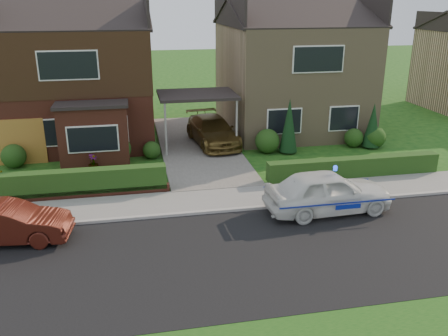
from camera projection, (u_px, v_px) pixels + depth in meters
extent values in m
plane|color=#134312|center=(251.00, 254.00, 14.05)|extent=(120.00, 120.00, 0.00)
cube|color=black|center=(251.00, 254.00, 14.05)|extent=(60.00, 6.00, 0.02)
cube|color=#9E9993|center=(230.00, 210.00, 16.84)|extent=(60.00, 0.16, 0.12)
cube|color=slate|center=(224.00, 199.00, 17.82)|extent=(60.00, 2.00, 0.10)
cube|color=#666059|center=(198.00, 146.00, 24.18)|extent=(3.80, 12.00, 0.12)
cube|color=brown|center=(80.00, 84.00, 24.94)|extent=(7.20, 8.00, 5.80)
cube|color=white|center=(39.00, 133.00, 21.44)|extent=(1.80, 0.08, 1.30)
cube|color=white|center=(111.00, 130.00, 22.02)|extent=(1.60, 0.08, 1.30)
cube|color=white|center=(68.00, 65.00, 20.72)|extent=(2.60, 0.08, 1.30)
cube|color=black|center=(77.00, 56.00, 24.45)|extent=(7.26, 8.06, 2.90)
cube|color=brown|center=(94.00, 136.00, 21.28)|extent=(3.00, 1.40, 2.70)
cube|color=black|center=(91.00, 104.00, 20.80)|extent=(3.20, 1.60, 0.14)
cube|color=#98805D|center=(290.00, 78.00, 27.05)|extent=(7.20, 8.00, 5.80)
cube|color=white|center=(284.00, 121.00, 23.56)|extent=(1.80, 0.08, 1.30)
cube|color=white|center=(344.00, 118.00, 24.14)|extent=(1.60, 0.08, 1.30)
cube|color=white|center=(318.00, 59.00, 22.83)|extent=(2.60, 0.08, 1.30)
cube|color=black|center=(197.00, 95.00, 23.29)|extent=(3.80, 3.00, 0.14)
cylinder|color=gray|center=(166.00, 130.00, 22.15)|extent=(0.10, 0.10, 2.70)
cylinder|color=gray|center=(237.00, 127.00, 22.77)|extent=(0.10, 0.10, 2.70)
cube|color=brown|center=(20.00, 142.00, 21.39)|extent=(2.20, 0.10, 2.10)
cube|color=brown|center=(67.00, 195.00, 17.82)|extent=(7.70, 0.25, 0.36)
cube|color=black|center=(68.00, 198.00, 18.02)|extent=(7.50, 0.55, 0.90)
cube|color=black|center=(353.00, 178.00, 20.04)|extent=(7.50, 0.55, 0.80)
sphere|color=black|center=(14.00, 156.00, 21.09)|extent=(1.08, 1.08, 1.08)
sphere|color=black|center=(117.00, 149.00, 21.68)|extent=(1.32, 1.32, 1.32)
sphere|color=black|center=(152.00, 150.00, 22.33)|extent=(0.84, 0.84, 0.84)
sphere|color=black|center=(267.00, 141.00, 23.11)|extent=(1.20, 1.20, 1.20)
sphere|color=black|center=(354.00, 138.00, 24.08)|extent=(0.96, 0.96, 0.96)
sphere|color=black|center=(375.00, 137.00, 23.96)|extent=(1.08, 1.08, 1.08)
cone|color=black|center=(289.00, 127.00, 22.87)|extent=(0.90, 0.90, 2.60)
cone|color=black|center=(372.00, 127.00, 23.74)|extent=(0.90, 0.90, 2.20)
imported|color=silver|center=(328.00, 192.00, 16.62)|extent=(2.00, 4.53, 1.52)
sphere|color=#193FF2|center=(336.00, 169.00, 16.38)|extent=(0.17, 0.17, 0.17)
cube|color=navy|center=(338.00, 204.00, 15.81)|extent=(4.09, 0.02, 0.05)
cube|color=navy|center=(318.00, 184.00, 17.47)|extent=(4.09, 0.01, 0.05)
ellipsoid|color=black|center=(295.00, 188.00, 16.20)|extent=(0.22, 0.17, 0.21)
sphere|color=white|center=(296.00, 189.00, 16.15)|extent=(0.11, 0.11, 0.11)
sphere|color=black|center=(296.00, 184.00, 16.14)|extent=(0.13, 0.13, 0.13)
cone|color=black|center=(295.00, 182.00, 16.12)|extent=(0.04, 0.04, 0.05)
cone|color=black|center=(298.00, 182.00, 16.14)|extent=(0.04, 0.04, 0.05)
imported|color=brown|center=(213.00, 131.00, 24.14)|extent=(2.48, 4.93, 1.37)
imported|color=#43150E|center=(7.00, 223.00, 14.59)|extent=(1.75, 3.91, 1.25)
imported|color=gray|center=(54.00, 179.00, 19.02)|extent=(0.37, 0.26, 0.67)
imported|color=gray|center=(93.00, 163.00, 20.67)|extent=(0.60, 0.60, 0.77)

